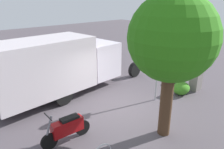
# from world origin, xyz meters

# --- Properties ---
(ground_plane) EXTENTS (60.00, 60.00, 0.00)m
(ground_plane) POSITION_xyz_m (0.00, 0.00, 0.00)
(ground_plane) COLOR #4D454C
(box_truck_near) EXTENTS (8.50, 2.62, 2.93)m
(box_truck_near) POSITION_xyz_m (1.19, -3.11, 1.62)
(box_truck_near) COLOR black
(box_truck_near) RESTS_ON ground
(motorcycle) EXTENTS (1.81, 0.55, 1.20)m
(motorcycle) POSITION_xyz_m (2.96, 0.31, 0.52)
(motorcycle) COLOR black
(motorcycle) RESTS_ON ground
(stop_sign) EXTENTS (0.71, 0.33, 3.29)m
(stop_sign) POSITION_xyz_m (-1.81, 0.46, 2.19)
(stop_sign) COLOR #9E9EA3
(stop_sign) RESTS_ON ground
(street_tree) EXTENTS (2.83, 2.83, 4.89)m
(street_tree) POSITION_xyz_m (0.17, 2.28, 3.43)
(street_tree) COLOR #47301E
(street_tree) RESTS_ON ground
(utility_cabinet) EXTENTS (0.65, 0.45, 1.32)m
(utility_cabinet) POSITION_xyz_m (-4.35, 1.18, 0.66)
(utility_cabinet) COLOR slate
(utility_cabinet) RESTS_ON ground
(shrub_near_sign) EXTENTS (0.95, 0.78, 0.65)m
(shrub_near_sign) POSITION_xyz_m (-3.30, 0.95, 0.32)
(shrub_near_sign) COLOR #398020
(shrub_near_sign) RESTS_ON ground
(shrub_mid_verge) EXTENTS (0.75, 0.61, 0.51)m
(shrub_mid_verge) POSITION_xyz_m (-4.37, -0.06, 0.26)
(shrub_mid_verge) COLOR #4B6A40
(shrub_mid_verge) RESTS_ON ground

